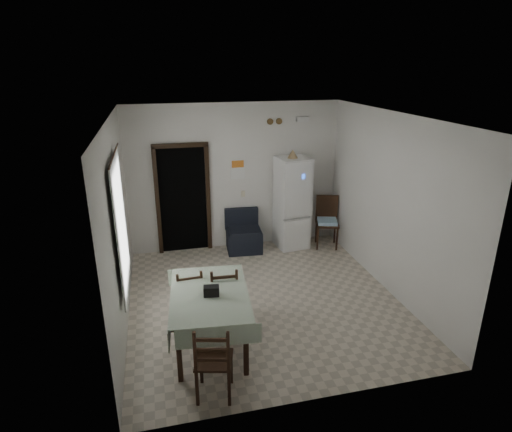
{
  "coord_description": "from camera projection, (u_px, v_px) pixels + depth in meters",
  "views": [
    {
      "loc": [
        -1.53,
        -5.84,
        3.62
      ],
      "look_at": [
        0.0,
        0.5,
        1.25
      ],
      "focal_mm": 30.0,
      "sensor_mm": 36.0,
      "label": 1
    }
  ],
  "objects": [
    {
      "name": "curtain_rod",
      "position": [
        114.0,
        155.0,
        5.43
      ],
      "size": [
        0.02,
        1.6,
        0.02
      ],
      "primitive_type": "cylinder",
      "rotation": [
        1.57,
        0.0,
        0.0
      ],
      "color": "black",
      "rests_on": "ground"
    },
    {
      "name": "dining_table",
      "position": [
        210.0,
        319.0,
        5.67
      ],
      "size": [
        1.13,
        1.6,
        0.79
      ],
      "primitive_type": null,
      "rotation": [
        0.0,
        0.0,
        -0.09
      ],
      "color": "#98A991",
      "rests_on": "ground"
    },
    {
      "name": "light_switch",
      "position": [
        243.0,
        194.0,
        8.61
      ],
      "size": [
        0.08,
        0.02,
        0.12
      ],
      "primitive_type": "cube",
      "color": "beige",
      "rests_on": "ground"
    },
    {
      "name": "emergency_light",
      "position": [
        302.0,
        119.0,
        8.36
      ],
      "size": [
        0.25,
        0.07,
        0.09
      ],
      "primitive_type": "cube",
      "color": "white",
      "rests_on": "ground"
    },
    {
      "name": "corner_chair",
      "position": [
        327.0,
        223.0,
        8.71
      ],
      "size": [
        0.56,
        0.56,
        1.04
      ],
      "primitive_type": null,
      "rotation": [
        0.0,
        0.0,
        -0.3
      ],
      "color": "black",
      "rests_on": "ground"
    },
    {
      "name": "calendar",
      "position": [
        238.0,
        169.0,
        8.41
      ],
      "size": [
        0.28,
        0.02,
        0.4
      ],
      "primitive_type": "cube",
      "color": "white",
      "rests_on": "ground"
    },
    {
      "name": "dining_chair_far_left",
      "position": [
        189.0,
        296.0,
        6.15
      ],
      "size": [
        0.4,
        0.4,
        0.89
      ],
      "primitive_type": null,
      "rotation": [
        0.0,
        0.0,
        3.21
      ],
      "color": "black",
      "rests_on": "ground"
    },
    {
      "name": "wall_back",
      "position": [
        235.0,
        177.0,
        8.47
      ],
      "size": [
        4.2,
        0.02,
        2.9
      ],
      "primitive_type": null,
      "color": "silver",
      "rests_on": "ground"
    },
    {
      "name": "wall_right",
      "position": [
        390.0,
        204.0,
        6.88
      ],
      "size": [
        0.02,
        4.5,
        2.9
      ],
      "primitive_type": null,
      "color": "silver",
      "rests_on": "ground"
    },
    {
      "name": "wall_front",
      "position": [
        319.0,
        287.0,
        4.36
      ],
      "size": [
        4.2,
        0.02,
        2.9
      ],
      "primitive_type": null,
      "color": "silver",
      "rests_on": "ground"
    },
    {
      "name": "calendar_image",
      "position": [
        238.0,
        164.0,
        8.37
      ],
      "size": [
        0.24,
        0.01,
        0.14
      ],
      "primitive_type": "cube",
      "color": "orange",
      "rests_on": "ground"
    },
    {
      "name": "curtain",
      "position": [
        121.0,
        224.0,
        5.75
      ],
      "size": [
        0.02,
        1.45,
        1.85
      ],
      "primitive_type": "cube",
      "color": "silver",
      "rests_on": "ground"
    },
    {
      "name": "vent_right",
      "position": [
        279.0,
        121.0,
        8.29
      ],
      "size": [
        0.12,
        0.03,
        0.12
      ],
      "primitive_type": "cylinder",
      "rotation": [
        1.57,
        0.0,
        0.0
      ],
      "color": "brown",
      "rests_on": "ground"
    },
    {
      "name": "wall_left",
      "position": [
        118.0,
        227.0,
        5.95
      ],
      "size": [
        0.02,
        4.5,
        2.9
      ],
      "primitive_type": null,
      "color": "silver",
      "rests_on": "ground"
    },
    {
      "name": "doorway",
      "position": [
        182.0,
        197.0,
        8.56
      ],
      "size": [
        1.06,
        0.52,
        2.22
      ],
      "color": "black",
      "rests_on": "ground"
    },
    {
      "name": "ceiling",
      "position": [
        264.0,
        116.0,
        5.92
      ],
      "size": [
        4.2,
        4.5,
        0.02
      ],
      "primitive_type": null,
      "color": "white",
      "rests_on": "ground"
    },
    {
      "name": "tan_cone",
      "position": [
        293.0,
        154.0,
        8.21
      ],
      "size": [
        0.21,
        0.21,
        0.16
      ],
      "primitive_type": "cone",
      "rotation": [
        0.0,
        0.0,
        -0.07
      ],
      "color": "tan",
      "rests_on": "fridge"
    },
    {
      "name": "navy_seat",
      "position": [
        244.0,
        231.0,
        8.56
      ],
      "size": [
        0.73,
        0.71,
        0.82
      ],
      "primitive_type": null,
      "rotation": [
        0.0,
        0.0,
        -0.08
      ],
      "color": "black",
      "rests_on": "ground"
    },
    {
      "name": "fridge",
      "position": [
        292.0,
        203.0,
        8.6
      ],
      "size": [
        0.67,
        0.67,
        1.86
      ],
      "primitive_type": null,
      "rotation": [
        0.0,
        0.0,
        0.13
      ],
      "color": "white",
      "rests_on": "ground"
    },
    {
      "name": "window_recess",
      "position": [
        112.0,
        225.0,
        5.72
      ],
      "size": [
        0.1,
        1.2,
        1.6
      ],
      "primitive_type": "cube",
      "color": "silver",
      "rests_on": "ground"
    },
    {
      "name": "black_bag",
      "position": [
        211.0,
        291.0,
        5.46
      ],
      "size": [
        0.21,
        0.15,
        0.13
      ],
      "primitive_type": "cube",
      "rotation": [
        0.0,
        0.0,
        -0.13
      ],
      "color": "black",
      "rests_on": "dining_table"
    },
    {
      "name": "dining_chair_near_head",
      "position": [
        214.0,
        359.0,
        4.78
      ],
      "size": [
        0.5,
        0.5,
        0.96
      ],
      "primitive_type": null,
      "rotation": [
        0.0,
        0.0,
        2.9
      ],
      "color": "black",
      "rests_on": "ground"
    },
    {
      "name": "dining_chair_far_right",
      "position": [
        223.0,
        295.0,
        6.12
      ],
      "size": [
        0.42,
        0.42,
        0.93
      ],
      "primitive_type": null,
      "rotation": [
        0.0,
        0.0,
        3.09
      ],
      "color": "black",
      "rests_on": "ground"
    },
    {
      "name": "ground",
      "position": [
        263.0,
        299.0,
        6.91
      ],
      "size": [
        4.5,
        4.5,
        0.0
      ],
      "primitive_type": "plane",
      "color": "#B9AC97",
      "rests_on": "ground"
    },
    {
      "name": "vent_left",
      "position": [
        270.0,
        122.0,
        8.25
      ],
      "size": [
        0.12,
        0.03,
        0.12
      ],
      "primitive_type": "cylinder",
      "rotation": [
        1.57,
        0.0,
        0.0
      ],
      "color": "brown",
      "rests_on": "ground"
    }
  ]
}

